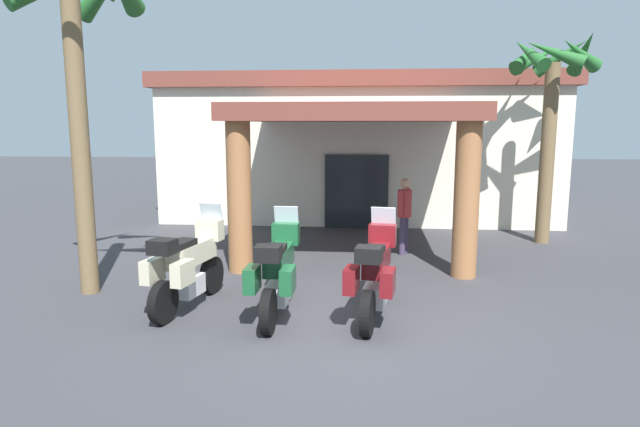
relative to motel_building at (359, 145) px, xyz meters
name	(u,v)px	position (x,y,z in m)	size (l,w,h in m)	color
ground_plane	(349,326)	(-0.04, -11.07, -2.25)	(80.00, 80.00, 0.00)	#38383D
motel_building	(359,145)	(0.00, 0.00, 0.00)	(12.24, 12.56, 4.43)	silver
motorcycle_cream	(188,266)	(-2.66, -10.46, -1.55)	(0.91, 2.19, 1.61)	black
motorcycle_green	(278,272)	(-1.15, -10.73, -1.55)	(0.71, 2.21, 1.61)	black
motorcycle_maroon	(375,274)	(0.35, -10.70, -1.55)	(0.84, 2.20, 1.61)	black
pedestrian	(404,210)	(1.09, -6.44, -1.24)	(0.32, 0.49, 1.75)	#3F334C
palm_tree_roadside	(74,33)	(-4.65, -9.77, 2.18)	(2.43, 2.51, 6.02)	brown
palm_tree_near_portico	(551,86)	(4.64, -4.90, 1.60)	(2.14, 2.16, 5.16)	brown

